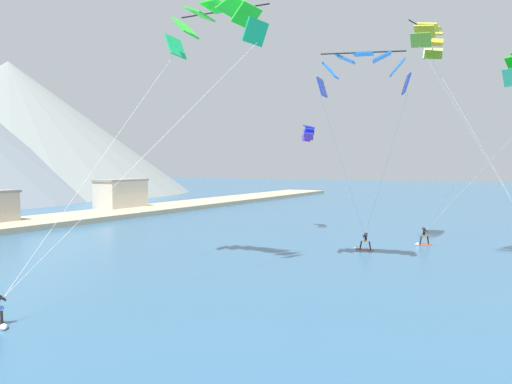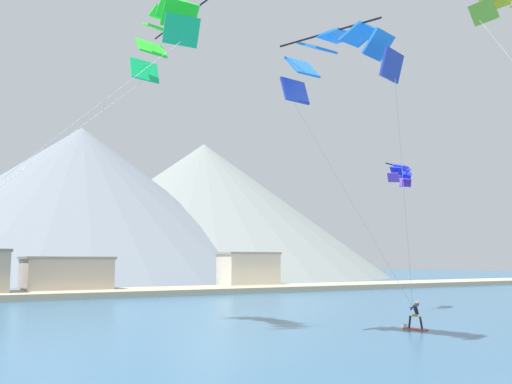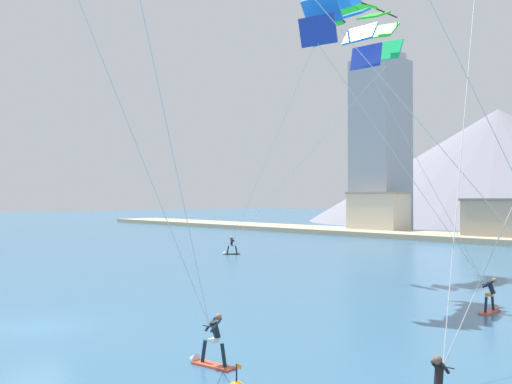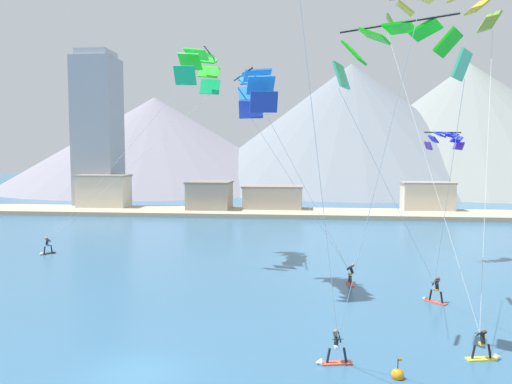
# 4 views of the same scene
# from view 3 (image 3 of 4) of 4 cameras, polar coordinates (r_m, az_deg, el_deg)

# --- Properties ---
(ground_plane) EXTENTS (400.00, 400.00, 0.00)m
(ground_plane) POSITION_cam_3_polar(r_m,az_deg,el_deg) (24.89, -21.21, -12.49)
(ground_plane) COLOR #336084
(kitesurfer_near_lead) EXTENTS (1.05, 1.76, 1.72)m
(kitesurfer_near_lead) POSITION_cam_3_polar(r_m,az_deg,el_deg) (52.55, -2.64, -5.70)
(kitesurfer_near_lead) COLOR black
(kitesurfer_near_lead) RESTS_ON ground
(kitesurfer_mid_center) EXTENTS (1.78, 0.73, 1.66)m
(kitesurfer_mid_center) POSITION_cam_3_polar(r_m,az_deg,el_deg) (18.21, -4.77, -15.48)
(kitesurfer_mid_center) COLOR #E54C33
(kitesurfer_mid_center) RESTS_ON ground
(kitesurfer_far_right) EXTENTS (0.61, 1.77, 1.67)m
(kitesurfer_far_right) POSITION_cam_3_polar(r_m,az_deg,el_deg) (28.23, 22.52, -10.10)
(kitesurfer_far_right) COLOR #E54C33
(kitesurfer_far_right) RESTS_ON ground
(parafoil_kite_near_lead) EXTENTS (16.69, 8.12, 17.43)m
(parafoil_kite_near_lead) POSITION_cam_3_polar(r_m,az_deg,el_deg) (42.28, 10.11, 16.20)
(parafoil_kite_near_lead) COLOR #19BF6F
(parafoil_kite_far_right) EXTENTS (8.67, 6.68, 14.22)m
(parafoil_kite_far_right) POSITION_cam_3_polar(r_m,az_deg,el_deg) (31.23, 8.60, 16.41)
(parafoil_kite_far_right) COLOR #2039A8
(shore_building_promenade_mid) EXTENTS (7.00, 6.25, 5.15)m
(shore_building_promenade_mid) POSITION_cam_3_polar(r_m,az_deg,el_deg) (73.86, 23.14, -2.58)
(shore_building_promenade_mid) COLOR #A89E8E
(shore_building_promenade_mid) RESTS_ON ground
(shore_building_quay_east) EXTENTS (8.50, 4.54, 6.08)m
(shore_building_quay_east) POSITION_cam_3_polar(r_m,az_deg,el_deg) (84.11, 12.10, -2.06)
(shore_building_quay_east) COLOR beige
(shore_building_quay_east) RESTS_ON ground
(highrise_tower) EXTENTS (7.00, 7.00, 27.39)m
(highrise_tower) POSITION_cam_3_polar(r_m,az_deg,el_deg) (89.55, 12.33, 4.71)
(highrise_tower) COLOR #999EA8
(highrise_tower) RESTS_ON ground
(mountain_peak_central_summit) EXTENTS (84.65, 84.65, 25.20)m
(mountain_peak_central_summit) POSITION_cam_3_polar(r_m,az_deg,el_deg) (138.59, 23.07, 2.48)
(mountain_peak_central_summit) COLOR gray
(mountain_peak_central_summit) RESTS_ON ground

